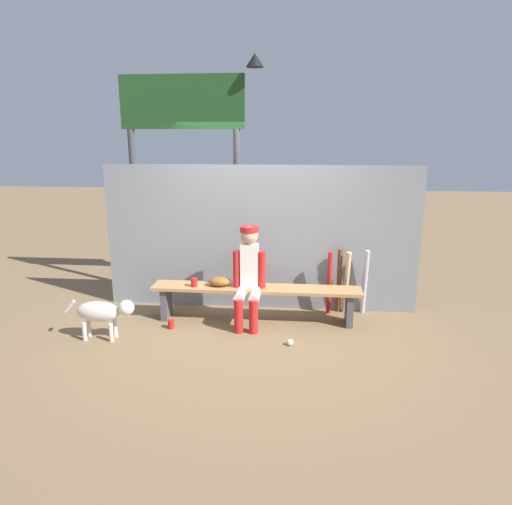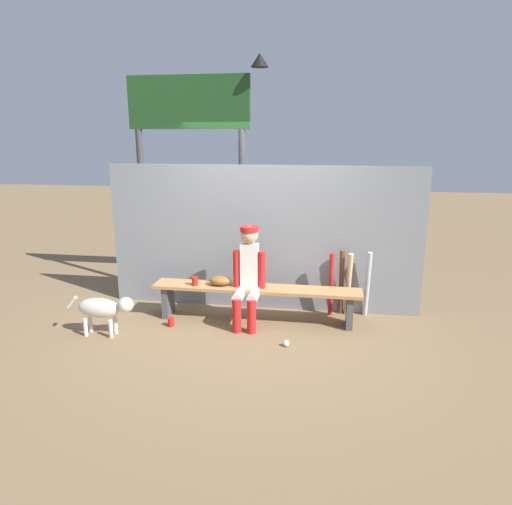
# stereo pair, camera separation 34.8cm
# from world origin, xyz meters

# --- Properties ---
(ground_plane) EXTENTS (30.00, 30.00, 0.00)m
(ground_plane) POSITION_xyz_m (0.00, 0.00, 0.00)
(ground_plane) COLOR brown
(chainlink_fence) EXTENTS (4.20, 0.03, 1.95)m
(chainlink_fence) POSITION_xyz_m (0.00, 0.49, 0.97)
(chainlink_fence) COLOR gray
(chainlink_fence) RESTS_ON ground_plane
(dugout_bench) EXTENTS (2.65, 0.36, 0.46)m
(dugout_bench) POSITION_xyz_m (0.00, 0.00, 0.36)
(dugout_bench) COLOR #AD7F4C
(dugout_bench) RESTS_ON ground_plane
(player_seated) EXTENTS (0.41, 0.55, 1.24)m
(player_seated) POSITION_xyz_m (-0.08, -0.11, 0.67)
(player_seated) COLOR silver
(player_seated) RESTS_ON ground_plane
(baseball_glove) EXTENTS (0.28, 0.20, 0.12)m
(baseball_glove) POSITION_xyz_m (-0.46, 0.00, 0.52)
(baseball_glove) COLOR brown
(baseball_glove) RESTS_ON dugout_bench
(bat_aluminum_red) EXTENTS (0.07, 0.16, 0.87)m
(bat_aluminum_red) POSITION_xyz_m (0.94, 0.32, 0.43)
(bat_aluminum_red) COLOR #B22323
(bat_aluminum_red) RESTS_ON ground_plane
(bat_wood_dark) EXTENTS (0.08, 0.15, 0.89)m
(bat_wood_dark) POSITION_xyz_m (1.07, 0.41, 0.44)
(bat_wood_dark) COLOR brown
(bat_wood_dark) RESTS_ON ground_plane
(bat_wood_natural) EXTENTS (0.10, 0.19, 0.86)m
(bat_wood_natural) POSITION_xyz_m (1.16, 0.37, 0.43)
(bat_wood_natural) COLOR tan
(bat_wood_natural) RESTS_ON ground_plane
(bat_aluminum_silver) EXTENTS (0.09, 0.16, 0.88)m
(bat_aluminum_silver) POSITION_xyz_m (1.40, 0.40, 0.44)
(bat_aluminum_silver) COLOR #B7B7BC
(bat_aluminum_silver) RESTS_ON ground_plane
(baseball) EXTENTS (0.07, 0.07, 0.07)m
(baseball) POSITION_xyz_m (0.46, -0.68, 0.04)
(baseball) COLOR white
(baseball) RESTS_ON ground_plane
(cup_on_ground) EXTENTS (0.08, 0.08, 0.11)m
(cup_on_ground) POSITION_xyz_m (-1.02, -0.35, 0.06)
(cup_on_ground) COLOR red
(cup_on_ground) RESTS_ON ground_plane
(cup_on_bench) EXTENTS (0.08, 0.08, 0.11)m
(cup_on_bench) POSITION_xyz_m (-0.78, -0.06, 0.51)
(cup_on_bench) COLOR red
(cup_on_bench) RESTS_ON dugout_bench
(scoreboard) EXTENTS (2.05, 0.27, 3.38)m
(scoreboard) POSITION_xyz_m (-1.09, 1.13, 2.34)
(scoreboard) COLOR #3F3F42
(scoreboard) RESTS_ON ground_plane
(dog) EXTENTS (0.84, 0.20, 0.49)m
(dog) POSITION_xyz_m (-1.71, -0.73, 0.34)
(dog) COLOR beige
(dog) RESTS_ON ground_plane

